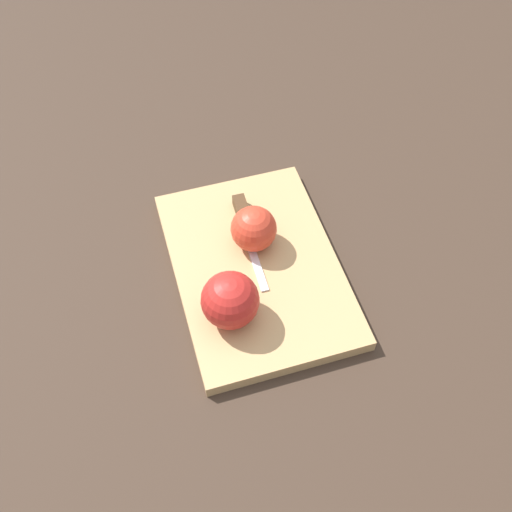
% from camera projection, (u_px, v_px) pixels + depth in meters
% --- Properties ---
extents(ground_plane, '(4.00, 4.00, 0.00)m').
position_uv_depth(ground_plane, '(256.00, 272.00, 0.93)').
color(ground_plane, '#38281E').
extents(cutting_board, '(0.38, 0.28, 0.02)m').
position_uv_depth(cutting_board, '(256.00, 268.00, 0.92)').
color(cutting_board, tan).
rests_on(cutting_board, ground_plane).
extents(apple_half_left, '(0.08, 0.08, 0.08)m').
position_uv_depth(apple_half_left, '(230.00, 300.00, 0.82)').
color(apple_half_left, red).
rests_on(apple_half_left, cutting_board).
extents(apple_half_right, '(0.07, 0.07, 0.07)m').
position_uv_depth(apple_half_right, '(254.00, 229.00, 0.90)').
color(apple_half_right, red).
rests_on(apple_half_right, cutting_board).
extents(knife, '(0.18, 0.04, 0.02)m').
position_uv_depth(knife, '(245.00, 221.00, 0.95)').
color(knife, silver).
rests_on(knife, cutting_board).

